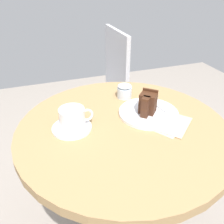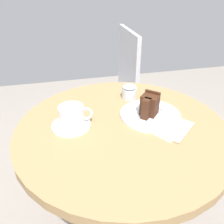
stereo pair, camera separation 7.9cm
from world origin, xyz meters
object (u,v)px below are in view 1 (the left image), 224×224
teaspoon (60,124)px  fork (165,111)px  cake_plate (148,113)px  cake_slice (148,103)px  sugar_pot (124,91)px  napkin (165,121)px  coffee_cup (73,117)px  cafe_chair (104,89)px  saucer (72,128)px

teaspoon → fork: 0.40m
cake_plate → cake_slice: size_ratio=2.67×
teaspoon → sugar_pot: sugar_pot is taller
teaspoon → napkin: 0.39m
coffee_cup → napkin: (0.33, -0.07, -0.04)m
teaspoon → cafe_chair: size_ratio=0.10×
saucer → teaspoon: (-0.04, 0.03, 0.01)m
cafe_chair → teaspoon: bearing=-31.1°
saucer → sugar_pot: size_ratio=2.21×
coffee_cup → cake_plate: coffee_cup is taller
coffee_cup → sugar_pot: bearing=31.9°
napkin → sugar_pot: (-0.07, 0.24, 0.03)m
coffee_cup → cafe_chair: (0.31, 0.65, -0.24)m
teaspoon → cake_plate: bearing=-80.3°
napkin → cafe_chair: (-0.02, 0.72, -0.20)m
cake_plate → cake_slice: (-0.01, -0.00, 0.05)m
saucer → napkin: (0.34, -0.07, -0.00)m
cake_slice → sugar_pot: bearing=99.4°
teaspoon → fork: fork is taller
coffee_cup → sugar_pot: coffee_cup is taller
cake_plate → cafe_chair: 0.68m
cake_plate → fork: bearing=-20.9°
sugar_pot → cake_slice: bearing=-80.6°
cake_slice → cafe_chair: size_ratio=0.09×
sugar_pot → coffee_cup: bearing=-148.1°
saucer → cake_plate: cake_plate is taller
teaspoon → sugar_pot: size_ratio=1.45×
coffee_cup → fork: coffee_cup is taller
teaspoon → cake_plate: size_ratio=0.40×
saucer → cake_plate: (0.30, 0.00, 0.00)m
teaspoon → cake_plate: (0.34, -0.03, -0.01)m
teaspoon → fork: size_ratio=0.67×
fork → cafe_chair: (-0.04, 0.68, -0.21)m
cafe_chair → coffee_cup: bearing=-27.0°
cake_plate → fork: (0.06, -0.02, 0.01)m
cake_slice → fork: 0.08m
napkin → cafe_chair: 0.75m
saucer → cake_slice: bearing=-0.4°
napkin → cafe_chair: bearing=91.2°
cake_plate → sugar_pot: size_ratio=3.64×
sugar_pot → cake_plate: bearing=-77.3°
napkin → sugar_pot: size_ratio=3.63×
sugar_pot → cafe_chair: bearing=83.6°
cake_slice → saucer: bearing=179.6°
saucer → napkin: saucer is taller
teaspoon → cake_plate: teaspoon is taller
cake_plate → coffee_cup: bearing=179.6°
cake_slice → cafe_chair: bearing=87.7°
teaspoon → cafe_chair: bearing=-15.1°
saucer → fork: bearing=-3.4°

